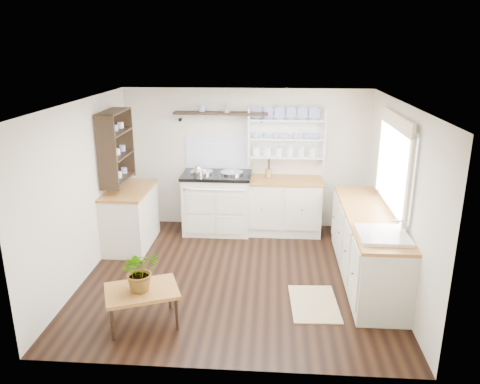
# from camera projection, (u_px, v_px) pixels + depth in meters

# --- Properties ---
(floor) EXTENTS (4.00, 3.80, 0.01)m
(floor) POSITION_uv_depth(u_px,v_px,m) (237.00, 276.00, 6.27)
(floor) COLOR black
(floor) RESTS_ON ground
(wall_back) EXTENTS (4.00, 0.02, 2.30)m
(wall_back) POSITION_uv_depth(u_px,v_px,m) (246.00, 159.00, 7.73)
(wall_back) COLOR beige
(wall_back) RESTS_ON ground
(wall_right) EXTENTS (0.02, 3.80, 2.30)m
(wall_right) POSITION_uv_depth(u_px,v_px,m) (398.00, 198.00, 5.78)
(wall_right) COLOR beige
(wall_right) RESTS_ON ground
(wall_left) EXTENTS (0.02, 3.80, 2.30)m
(wall_left) POSITION_uv_depth(u_px,v_px,m) (84.00, 191.00, 6.07)
(wall_left) COLOR beige
(wall_left) RESTS_ON ground
(ceiling) EXTENTS (4.00, 3.80, 0.01)m
(ceiling) POSITION_uv_depth(u_px,v_px,m) (237.00, 103.00, 5.58)
(ceiling) COLOR white
(ceiling) RESTS_ON wall_back
(window) EXTENTS (0.08, 1.55, 1.22)m
(window) POSITION_uv_depth(u_px,v_px,m) (394.00, 162.00, 5.80)
(window) COLOR white
(window) RESTS_ON wall_right
(aga_cooker) EXTENTS (1.10, 0.76, 1.01)m
(aga_cooker) POSITION_uv_depth(u_px,v_px,m) (217.00, 202.00, 7.65)
(aga_cooker) COLOR beige
(aga_cooker) RESTS_ON floor
(back_cabinets) EXTENTS (1.27, 0.63, 0.90)m
(back_cabinets) POSITION_uv_depth(u_px,v_px,m) (282.00, 205.00, 7.61)
(back_cabinets) COLOR silver
(back_cabinets) RESTS_ON floor
(right_cabinets) EXTENTS (0.62, 2.43, 0.90)m
(right_cabinets) POSITION_uv_depth(u_px,v_px,m) (367.00, 245.00, 6.11)
(right_cabinets) COLOR silver
(right_cabinets) RESTS_ON floor
(belfast_sink) EXTENTS (0.55, 0.60, 0.45)m
(belfast_sink) POSITION_uv_depth(u_px,v_px,m) (382.00, 245.00, 5.29)
(belfast_sink) COLOR white
(belfast_sink) RESTS_ON right_cabinets
(left_cabinets) EXTENTS (0.62, 1.13, 0.90)m
(left_cabinets) POSITION_uv_depth(u_px,v_px,m) (131.00, 217.00, 7.11)
(left_cabinets) COLOR silver
(left_cabinets) RESTS_ON floor
(plate_rack) EXTENTS (1.20, 0.22, 0.90)m
(plate_rack) POSITION_uv_depth(u_px,v_px,m) (286.00, 136.00, 7.53)
(plate_rack) COLOR white
(plate_rack) RESTS_ON wall_back
(high_shelf) EXTENTS (1.50, 0.29, 0.16)m
(high_shelf) POSITION_uv_depth(u_px,v_px,m) (221.00, 114.00, 7.41)
(high_shelf) COLOR black
(high_shelf) RESTS_ON wall_back
(left_shelving) EXTENTS (0.28, 0.80, 1.05)m
(left_shelving) POSITION_uv_depth(u_px,v_px,m) (116.00, 146.00, 6.79)
(left_shelving) COLOR black
(left_shelving) RESTS_ON wall_left
(kettle) EXTENTS (0.17, 0.17, 0.21)m
(kettle) POSITION_uv_depth(u_px,v_px,m) (198.00, 172.00, 7.39)
(kettle) COLOR silver
(kettle) RESTS_ON aga_cooker
(utensil_crock) EXTENTS (0.11, 0.11, 0.13)m
(utensil_crock) POSITION_uv_depth(u_px,v_px,m) (268.00, 173.00, 7.55)
(utensil_crock) COLOR olive
(utensil_crock) RESTS_ON back_cabinets
(center_table) EXTENTS (0.92, 0.80, 0.42)m
(center_table) POSITION_uv_depth(u_px,v_px,m) (142.00, 293.00, 5.10)
(center_table) COLOR brown
(center_table) RESTS_ON floor
(potted_plant) EXTENTS (0.54, 0.52, 0.46)m
(potted_plant) POSITION_uv_depth(u_px,v_px,m) (140.00, 270.00, 5.02)
(potted_plant) COLOR #3F7233
(potted_plant) RESTS_ON center_table
(floor_rug) EXTENTS (0.59, 0.88, 0.02)m
(floor_rug) POSITION_uv_depth(u_px,v_px,m) (314.00, 304.00, 5.58)
(floor_rug) COLOR #907D54
(floor_rug) RESTS_ON floor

